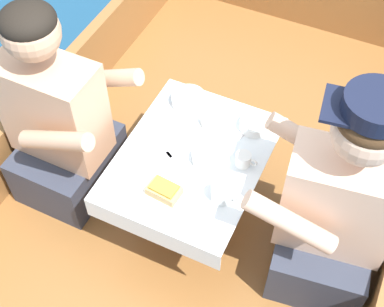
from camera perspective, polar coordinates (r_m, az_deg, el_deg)
name	(u,v)px	position (r m, az deg, el deg)	size (l,w,h in m)	color
ground_plane	(191,249)	(2.74, -0.06, -10.13)	(60.00, 60.00, 0.00)	navy
boat_deck	(191,232)	(2.59, -0.07, -8.35)	(1.74, 3.13, 0.34)	brown
gunwale_port	(30,129)	(2.63, -16.89, 2.49)	(0.06, 3.13, 0.33)	#936033
cockpit_table	(192,164)	(2.15, 0.00, -1.16)	(0.55, 0.71, 0.41)	#B2B2B7
person_port	(59,124)	(2.29, -14.02, 3.12)	(0.52, 0.44, 0.99)	#333847
person_starboard	(334,211)	(2.02, 14.90, -5.95)	(0.56, 0.50, 1.00)	#333847
plate_sandwich	(165,194)	(2.00, -2.95, -4.37)	(0.21, 0.21, 0.01)	white
plate_bread	(181,132)	(2.18, -1.20, 2.32)	(0.17, 0.17, 0.01)	white
sandwich	(164,190)	(1.98, -2.98, -3.93)	(0.13, 0.09, 0.05)	tan
bowl_port_near	(214,119)	(2.21, 2.40, 3.72)	(0.12, 0.12, 0.04)	white
bowl_starboard_near	(207,157)	(2.08, 1.60, -0.34)	(0.12, 0.12, 0.04)	white
bowl_center_far	(254,124)	(2.20, 6.65, 3.11)	(0.12, 0.12, 0.04)	white
bowl_port_far	(189,99)	(2.28, -0.37, 5.85)	(0.15, 0.15, 0.04)	white
coffee_cup_port	(222,192)	(1.97, 3.22, -4.15)	(0.11, 0.08, 0.07)	white
coffee_cup_starboard	(244,159)	(2.07, 5.53, -0.63)	(0.09, 0.06, 0.06)	white
utensil_fork_port	(239,138)	(2.17, 5.05, 1.64)	(0.06, 0.17, 0.00)	silver
utensil_spoon_port	(143,144)	(2.15, -5.20, 1.01)	(0.17, 0.07, 0.01)	silver
utensil_fork_starboard	(176,163)	(2.08, -1.73, -1.06)	(0.16, 0.10, 0.00)	silver
utensil_spoon_starboard	(228,105)	(2.29, 3.84, 5.13)	(0.17, 0.05, 0.01)	silver
utensil_spoon_center	(141,155)	(2.12, -5.46, -0.17)	(0.17, 0.07, 0.01)	silver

